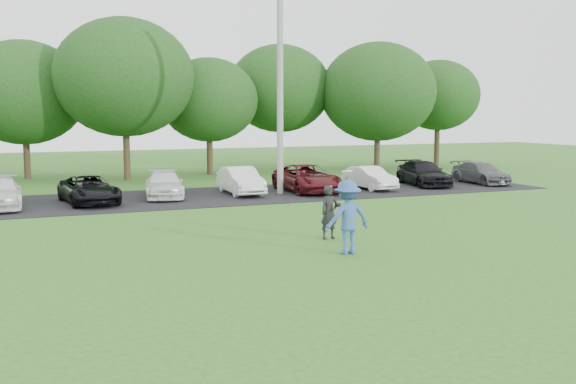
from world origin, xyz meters
name	(u,v)px	position (x,y,z in m)	size (l,w,h in m)	color
ground	(342,261)	(0.00, 0.00, 0.00)	(100.00, 100.00, 0.00)	#27661D
parking_lot	(204,197)	(0.00, 13.00, 0.01)	(32.00, 6.50, 0.03)	black
utility_pole	(280,84)	(3.38, 12.65, 4.87)	(0.28, 0.28, 9.75)	gray
frisbee_player	(347,217)	(0.48, 0.67, 0.95)	(1.25, 0.75, 2.19)	#365A99
camera_bystander	(329,212)	(0.91, 2.60, 0.77)	(0.61, 0.46, 1.54)	black
parked_cars	(180,184)	(-1.07, 12.92, 0.60)	(30.96, 4.80, 1.22)	#505257
tree_row	(185,90)	(1.51, 22.76, 4.91)	(42.39, 9.85, 8.64)	#38281C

